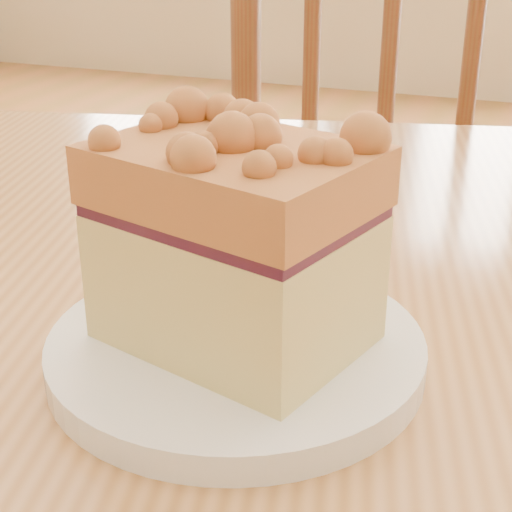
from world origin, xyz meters
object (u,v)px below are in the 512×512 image
Objects in this scene: plate at (236,350)px; cake_slice at (233,234)px; cafe_table_main at (312,378)px; cafe_chair_main at (391,222)px.

cake_slice is (-0.00, -0.00, 0.07)m from plate.
cake_slice reaches higher than cafe_table_main.
cafe_table_main is 0.68m from cafe_chair_main.
cafe_chair_main is 6.65× the size of cake_slice.
cafe_chair_main reaches higher than plate.
cafe_table_main is 0.24m from cake_slice.
cake_slice reaches higher than plate.
cafe_table_main is 8.38× the size of cake_slice.
cafe_chair_main is at bearing 82.06° from cafe_table_main.
cafe_table_main is at bearing 90.79° from plate.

